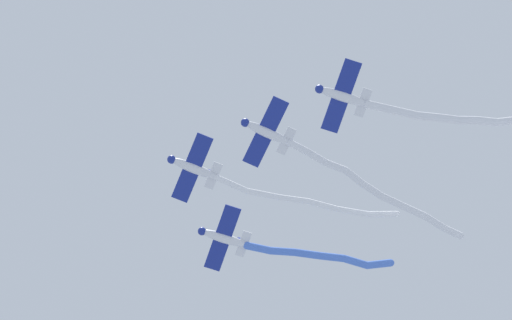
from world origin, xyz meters
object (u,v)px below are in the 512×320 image
Objects in this scene: airplane_lead at (193,168)px; airplane_right_wing at (223,238)px; airplane_left_wing at (266,132)px; airplane_slot at (341,96)px.

airplane_lead is 1.01× the size of airplane_right_wing.
airplane_left_wing is 1.02× the size of airplane_slot.
airplane_slot is at bearing 128.27° from airplane_left_wing.
airplane_right_wing is at bearing -133.47° from airplane_lead.
airplane_left_wing is at bearing 130.44° from airplane_lead.
airplane_lead is at bearing 50.41° from airplane_right_wing.
airplane_right_wing is 1.00× the size of airplane_slot.
airplane_slot is (-19.95, 1.52, -0.60)m from airplane_right_wing.
airplane_left_wing reaches higher than airplane_slot.
airplane_lead reaches higher than airplane_slot.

